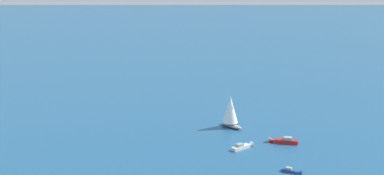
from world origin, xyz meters
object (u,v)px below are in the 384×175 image
object	(u,v)px
motorboat_inshore	(282,141)
sailboat_trailing	(230,111)
motorboat_ahead	(293,171)
motorboat_far_port	(243,146)

from	to	relation	value
motorboat_inshore	sailboat_trailing	bearing A→B (deg)	25.72
motorboat_inshore	motorboat_ahead	xyz separation A→B (m)	(-23.51, 8.53, -0.28)
motorboat_ahead	motorboat_far_port	bearing A→B (deg)	14.54
motorboat_far_port	sailboat_trailing	size ratio (longest dim) A/B	0.64
motorboat_far_port	motorboat_ahead	world-z (taller)	motorboat_far_port
motorboat_ahead	sailboat_trailing	bearing A→B (deg)	2.20
motorboat_far_port	motorboat_ahead	size ratio (longest dim) A/B	1.63
motorboat_ahead	motorboat_inshore	bearing A→B (deg)	-19.94
motorboat_far_port	motorboat_ahead	distance (m)	23.05
motorboat_inshore	motorboat_ahead	bearing A→B (deg)	160.06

